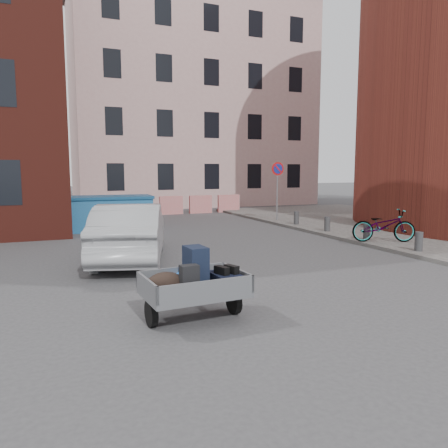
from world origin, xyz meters
name	(u,v)px	position (x,y,z in m)	size (l,w,h in m)	color
ground	(246,286)	(0.00, 0.00, 0.00)	(120.00, 120.00, 0.00)	#38383A
sidewalk	(440,232)	(10.00, 4.00, 0.06)	(9.00, 24.00, 0.12)	#474442
building_pink	(192,104)	(6.00, 22.00, 7.00)	(16.00, 8.00, 14.00)	#C59997
no_parking_sign	(278,179)	(6.00, 9.48, 2.01)	(0.60, 0.09, 2.65)	gray
bollards	(367,231)	(6.00, 3.40, 0.40)	(0.22, 9.02, 0.55)	#3A3A3D
barriers	(201,204)	(4.20, 15.00, 0.50)	(4.70, 0.18, 1.00)	red
trailer	(194,284)	(-1.66, -1.56, 0.61)	(1.67, 1.85, 1.20)	black
dumpster	(111,213)	(-1.40, 9.98, 0.69)	(3.36, 1.85, 1.38)	#2267A3
silver_car	(131,232)	(-1.76, 3.53, 0.77)	(1.63, 4.68, 1.54)	#9C9FA3
bicycle	(384,226)	(6.20, 2.85, 0.64)	(0.69, 1.99, 1.05)	black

